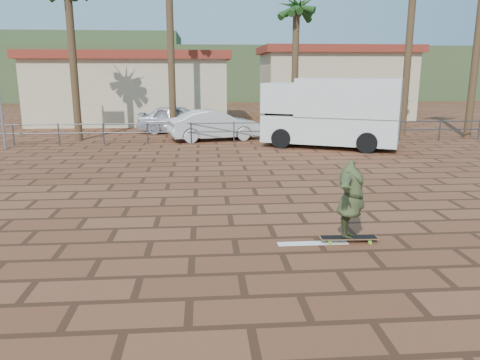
# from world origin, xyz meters

# --- Properties ---
(ground) EXTENTS (120.00, 120.00, 0.00)m
(ground) POSITION_xyz_m (0.00, 0.00, 0.00)
(ground) COLOR brown
(ground) RESTS_ON ground
(paint_stripe) EXTENTS (1.40, 0.22, 0.01)m
(paint_stripe) POSITION_xyz_m (0.70, -1.20, 0.00)
(paint_stripe) COLOR white
(paint_stripe) RESTS_ON ground
(guardrail) EXTENTS (24.06, 0.06, 1.00)m
(guardrail) POSITION_xyz_m (0.00, 12.00, 0.68)
(guardrail) COLOR #47494F
(guardrail) RESTS_ON ground
(palm_center) EXTENTS (2.40, 2.40, 7.75)m
(palm_center) POSITION_xyz_m (3.50, 15.50, 6.36)
(palm_center) COLOR brown
(palm_center) RESTS_ON ground
(building_west) EXTENTS (12.60, 7.60, 4.50)m
(building_west) POSITION_xyz_m (-6.00, 22.00, 2.28)
(building_west) COLOR beige
(building_west) RESTS_ON ground
(building_east) EXTENTS (10.60, 6.60, 5.00)m
(building_east) POSITION_xyz_m (8.00, 24.00, 2.54)
(building_east) COLOR beige
(building_east) RESTS_ON ground
(hill_front) EXTENTS (70.00, 18.00, 6.00)m
(hill_front) POSITION_xyz_m (0.00, 50.00, 3.00)
(hill_front) COLOR #384C28
(hill_front) RESTS_ON ground
(hill_back) EXTENTS (35.00, 14.00, 8.00)m
(hill_back) POSITION_xyz_m (-22.00, 56.00, 4.00)
(hill_back) COLOR #384C28
(hill_back) RESTS_ON ground
(longboard) EXTENTS (1.15, 0.30, 0.11)m
(longboard) POSITION_xyz_m (1.42, -1.20, 0.09)
(longboard) COLOR olive
(longboard) RESTS_ON ground
(skateboarder) EXTENTS (1.18, 1.98, 1.56)m
(skateboarder) POSITION_xyz_m (1.42, -1.20, 0.89)
(skateboarder) COLOR #3F4726
(skateboarder) RESTS_ON longboard
(campervan) EXTENTS (6.29, 4.62, 3.01)m
(campervan) POSITION_xyz_m (4.26, 10.62, 1.58)
(campervan) COLOR silver
(campervan) RESTS_ON ground
(car_silver) EXTENTS (4.62, 2.30, 1.51)m
(car_silver) POSITION_xyz_m (-2.76, 16.00, 0.76)
(car_silver) COLOR silver
(car_silver) RESTS_ON ground
(car_white) EXTENTS (4.69, 2.61, 1.47)m
(car_white) POSITION_xyz_m (-0.88, 13.10, 0.73)
(car_white) COLOR silver
(car_white) RESTS_ON ground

